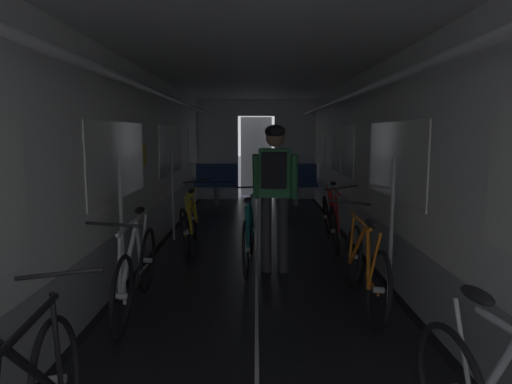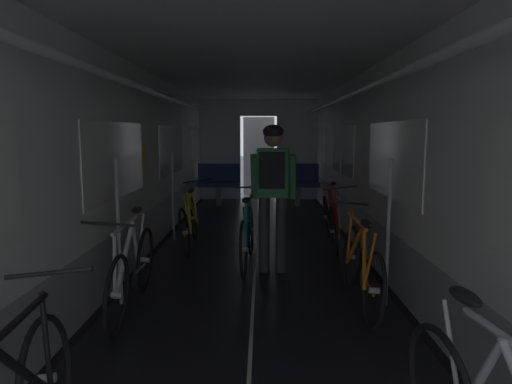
{
  "view_description": "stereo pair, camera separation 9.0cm",
  "coord_description": "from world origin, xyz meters",
  "px_view_note": "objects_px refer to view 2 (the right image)",
  "views": [
    {
      "loc": [
        -0.01,
        -2.02,
        1.63
      ],
      "look_at": [
        0.0,
        4.31,
        0.8
      ],
      "focal_mm": 31.34,
      "sensor_mm": 36.0,
      "label": 1
    },
    {
      "loc": [
        0.08,
        -2.02,
        1.63
      ],
      "look_at": [
        0.0,
        4.31,
        0.8
      ],
      "focal_mm": 31.34,
      "sensor_mm": 36.0,
      "label": 2
    }
  ],
  "objects_px": {
    "bench_seat_far_right": "(298,180)",
    "bicycle_red": "(331,220)",
    "bicycle_orange": "(361,267)",
    "bicycle_white": "(132,270)",
    "bicycle_yellow": "(189,222)",
    "bench_seat_far_left": "(219,180)",
    "bicycle_teal_in_aisle": "(247,235)",
    "person_cyclist_aisle": "(273,182)"
  },
  "relations": [
    {
      "from": "bench_seat_far_right",
      "to": "bicycle_red",
      "type": "bearing_deg",
      "value": -87.12
    },
    {
      "from": "bicycle_white",
      "to": "person_cyclist_aisle",
      "type": "bearing_deg",
      "value": 41.45
    },
    {
      "from": "bicycle_red",
      "to": "bicycle_yellow",
      "type": "xyz_separation_m",
      "value": [
        -2.03,
        -0.15,
        -0.0
      ]
    },
    {
      "from": "bicycle_red",
      "to": "person_cyclist_aisle",
      "type": "distance_m",
      "value": 1.69
    },
    {
      "from": "bicycle_red",
      "to": "bicycle_white",
      "type": "bearing_deg",
      "value": -132.0
    },
    {
      "from": "bicycle_orange",
      "to": "bicycle_yellow",
      "type": "relative_size",
      "value": 1.0
    },
    {
      "from": "bench_seat_far_right",
      "to": "person_cyclist_aisle",
      "type": "bearing_deg",
      "value": -97.87
    },
    {
      "from": "bicycle_white",
      "to": "bicycle_yellow",
      "type": "xyz_separation_m",
      "value": [
        0.16,
        2.29,
        -0.0
      ]
    },
    {
      "from": "bench_seat_far_left",
      "to": "bicycle_yellow",
      "type": "distance_m",
      "value": 3.85
    },
    {
      "from": "bench_seat_far_right",
      "to": "person_cyclist_aisle",
      "type": "distance_m",
      "value": 5.04
    },
    {
      "from": "person_cyclist_aisle",
      "to": "bicycle_orange",
      "type": "bearing_deg",
      "value": -52.1
    },
    {
      "from": "person_cyclist_aisle",
      "to": "bench_seat_far_left",
      "type": "bearing_deg",
      "value": 102.63
    },
    {
      "from": "bicycle_red",
      "to": "bicycle_yellow",
      "type": "height_order",
      "value": "same"
    },
    {
      "from": "bench_seat_far_right",
      "to": "bicycle_orange",
      "type": "height_order",
      "value": "bench_seat_far_right"
    },
    {
      "from": "bicycle_white",
      "to": "bicycle_teal_in_aisle",
      "type": "relative_size",
      "value": 1.0
    },
    {
      "from": "bench_seat_far_right",
      "to": "bicycle_white",
      "type": "height_order",
      "value": "bench_seat_far_right"
    },
    {
      "from": "bicycle_orange",
      "to": "bicycle_white",
      "type": "bearing_deg",
      "value": -176.55
    },
    {
      "from": "bench_seat_far_right",
      "to": "bicycle_orange",
      "type": "bearing_deg",
      "value": -88.86
    },
    {
      "from": "bench_seat_far_right",
      "to": "bicycle_yellow",
      "type": "distance_m",
      "value": 4.27
    },
    {
      "from": "bicycle_white",
      "to": "bicycle_orange",
      "type": "bearing_deg",
      "value": 3.45
    },
    {
      "from": "bicycle_white",
      "to": "bicycle_teal_in_aisle",
      "type": "height_order",
      "value": "bicycle_white"
    },
    {
      "from": "person_cyclist_aisle",
      "to": "bicycle_teal_in_aisle",
      "type": "distance_m",
      "value": 0.8
    },
    {
      "from": "person_cyclist_aisle",
      "to": "bicycle_yellow",
      "type": "bearing_deg",
      "value": 135.97
    },
    {
      "from": "bicycle_white",
      "to": "bicycle_yellow",
      "type": "bearing_deg",
      "value": 86.06
    },
    {
      "from": "bench_seat_far_left",
      "to": "bench_seat_far_right",
      "type": "height_order",
      "value": "same"
    },
    {
      "from": "bicycle_red",
      "to": "bicycle_orange",
      "type": "bearing_deg",
      "value": -91.66
    },
    {
      "from": "bench_seat_far_left",
      "to": "person_cyclist_aisle",
      "type": "bearing_deg",
      "value": -77.37
    },
    {
      "from": "bench_seat_far_left",
      "to": "bicycle_teal_in_aisle",
      "type": "distance_m",
      "value": 4.78
    },
    {
      "from": "bicycle_orange",
      "to": "person_cyclist_aisle",
      "type": "bearing_deg",
      "value": 127.9
    },
    {
      "from": "bench_seat_far_left",
      "to": "bicycle_white",
      "type": "distance_m",
      "value": 6.14
    },
    {
      "from": "person_cyclist_aisle",
      "to": "bicycle_white",
      "type": "bearing_deg",
      "value": -138.55
    },
    {
      "from": "bench_seat_far_right",
      "to": "person_cyclist_aisle",
      "type": "height_order",
      "value": "person_cyclist_aisle"
    },
    {
      "from": "bicycle_white",
      "to": "bicycle_yellow",
      "type": "relative_size",
      "value": 1.0
    },
    {
      "from": "bench_seat_far_right",
      "to": "bicycle_yellow",
      "type": "relative_size",
      "value": 0.58
    },
    {
      "from": "bicycle_red",
      "to": "person_cyclist_aisle",
      "type": "bearing_deg",
      "value": -124.52
    },
    {
      "from": "bench_seat_far_left",
      "to": "bench_seat_far_right",
      "type": "bearing_deg",
      "value": 0.0
    },
    {
      "from": "bicycle_teal_in_aisle",
      "to": "person_cyclist_aisle",
      "type": "bearing_deg",
      "value": -40.9
    },
    {
      "from": "bicycle_orange",
      "to": "bicycle_red",
      "type": "bearing_deg",
      "value": 88.34
    },
    {
      "from": "bench_seat_far_left",
      "to": "bicycle_yellow",
      "type": "height_order",
      "value": "bicycle_yellow"
    },
    {
      "from": "bicycle_white",
      "to": "bicycle_red",
      "type": "bearing_deg",
      "value": 48.0
    },
    {
      "from": "bicycle_white",
      "to": "bicycle_orange",
      "type": "xyz_separation_m",
      "value": [
        2.12,
        0.13,
        -0.0
      ]
    },
    {
      "from": "bicycle_white",
      "to": "person_cyclist_aisle",
      "type": "relative_size",
      "value": 0.98
    }
  ]
}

